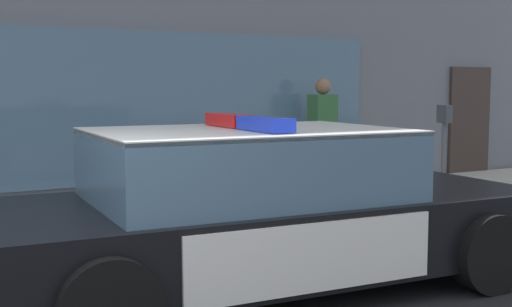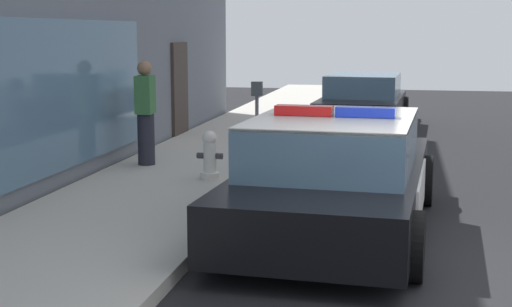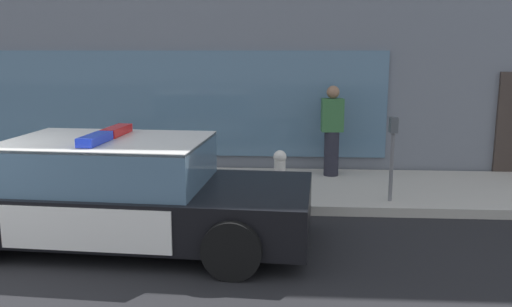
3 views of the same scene
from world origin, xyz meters
name	(u,v)px [view 3 (image 3 of 3)]	position (x,y,z in m)	size (l,w,h in m)	color
sidewalk	(53,185)	(0.00, 3.72, 0.07)	(48.00, 2.65, 0.15)	#B2ADA3
police_cruiser	(120,192)	(2.12, 1.12, 0.68)	(4.96, 2.38, 1.49)	black
fire_hydrant	(280,172)	(4.18, 3.17, 0.50)	(0.34, 0.39, 0.73)	silver
pedestrian_on_sidewalk	(332,131)	(5.13, 4.51, 1.01)	(0.42, 0.29, 1.71)	#23232D
parking_meter	(393,143)	(5.94, 2.81, 1.08)	(0.12, 0.18, 1.34)	slate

